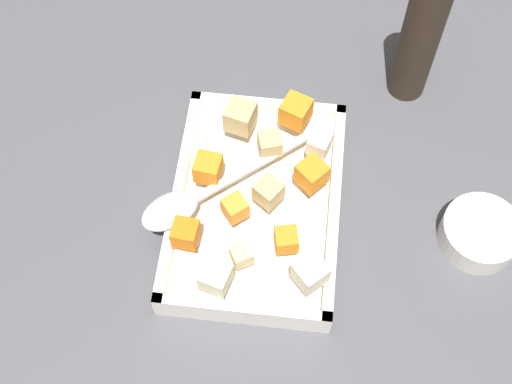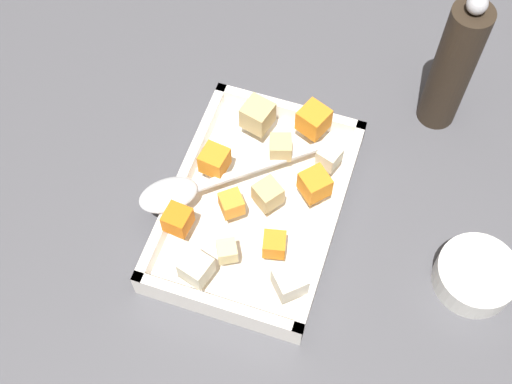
% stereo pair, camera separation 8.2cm
% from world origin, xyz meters
% --- Properties ---
extents(ground_plane, '(4.00, 4.00, 0.00)m').
position_xyz_m(ground_plane, '(0.00, 0.00, 0.00)').
color(ground_plane, '#4C4C51').
extents(baking_dish, '(0.29, 0.20, 0.04)m').
position_xyz_m(baking_dish, '(-0.02, -0.01, 0.01)').
color(baking_dish, white).
rests_on(baking_dish, ground_plane).
extents(carrot_chunk_rim_edge, '(0.04, 0.04, 0.03)m').
position_xyz_m(carrot_chunk_rim_edge, '(-0.04, 0.01, 0.05)').
color(carrot_chunk_rim_edge, orange).
rests_on(carrot_chunk_rim_edge, baking_dish).
extents(carrot_chunk_mid_right, '(0.04, 0.04, 0.03)m').
position_xyz_m(carrot_chunk_mid_right, '(0.01, -0.07, 0.06)').
color(carrot_chunk_mid_right, orange).
rests_on(carrot_chunk_mid_right, baking_dish).
extents(carrot_chunk_corner_sw, '(0.04, 0.04, 0.03)m').
position_xyz_m(carrot_chunk_corner_sw, '(0.10, -0.04, 0.06)').
color(carrot_chunk_corner_sw, orange).
rests_on(carrot_chunk_corner_sw, baking_dish).
extents(carrot_chunk_under_handle, '(0.03, 0.03, 0.03)m').
position_xyz_m(carrot_chunk_under_handle, '(-0.08, 0.07, 0.06)').
color(carrot_chunk_under_handle, orange).
rests_on(carrot_chunk_under_handle, baking_dish).
extents(carrot_chunk_back_center, '(0.03, 0.03, 0.03)m').
position_xyz_m(carrot_chunk_back_center, '(0.01, 0.05, 0.06)').
color(carrot_chunk_back_center, orange).
rests_on(carrot_chunk_back_center, baking_dish).
extents(carrot_chunk_mid_left, '(0.03, 0.03, 0.03)m').
position_xyz_m(carrot_chunk_mid_left, '(-0.08, -0.05, 0.05)').
color(carrot_chunk_mid_left, orange).
rests_on(carrot_chunk_mid_left, baking_dish).
extents(potato_chunk_far_left, '(0.03, 0.03, 0.02)m').
position_xyz_m(potato_chunk_far_left, '(-0.10, -0.00, 0.05)').
color(potato_chunk_far_left, '#E0CC89').
rests_on(potato_chunk_far_left, baking_dish).
extents(potato_chunk_corner_ne, '(0.03, 0.03, 0.03)m').
position_xyz_m(potato_chunk_corner_ne, '(0.05, -0.02, 0.05)').
color(potato_chunk_corner_ne, tan).
rests_on(potato_chunk_corner_ne, baking_dish).
extents(potato_chunk_heap_side, '(0.03, 0.03, 0.02)m').
position_xyz_m(potato_chunk_heap_side, '(0.06, -0.08, 0.05)').
color(potato_chunk_heap_side, beige).
rests_on(potato_chunk_heap_side, baking_dish).
extents(potato_chunk_near_spoon, '(0.04, 0.04, 0.03)m').
position_xyz_m(potato_chunk_near_spoon, '(-0.13, 0.02, 0.06)').
color(potato_chunk_near_spoon, beige).
rests_on(potato_chunk_near_spoon, baking_dish).
extents(potato_chunk_far_right, '(0.04, 0.04, 0.03)m').
position_xyz_m(potato_chunk_far_right, '(-0.02, -0.02, 0.06)').
color(potato_chunk_far_right, tan).
rests_on(potato_chunk_far_right, baking_dish).
extents(potato_chunk_near_right, '(0.04, 0.04, 0.03)m').
position_xyz_m(potato_chunk_near_right, '(0.08, 0.02, 0.06)').
color(potato_chunk_near_right, tan).
rests_on(potato_chunk_near_right, baking_dish).
extents(parsnip_chunk_heap_top, '(0.04, 0.04, 0.03)m').
position_xyz_m(parsnip_chunk_heap_top, '(-0.12, -0.08, 0.06)').
color(parsnip_chunk_heap_top, silver).
rests_on(parsnip_chunk_heap_top, baking_dish).
extents(serving_spoon, '(0.17, 0.20, 0.02)m').
position_xyz_m(serving_spoon, '(-0.04, 0.08, 0.05)').
color(serving_spoon, silver).
rests_on(serving_spoon, baking_dish).
extents(pepper_mill, '(0.05, 0.05, 0.22)m').
position_xyz_m(pepper_mill, '(0.20, -0.19, 0.10)').
color(pepper_mill, '#2D2319').
rests_on(pepper_mill, ground_plane).
extents(small_prep_bowl, '(0.09, 0.09, 0.04)m').
position_xyz_m(small_prep_bowl, '(-0.02, -0.28, 0.02)').
color(small_prep_bowl, silver).
rests_on(small_prep_bowl, ground_plane).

